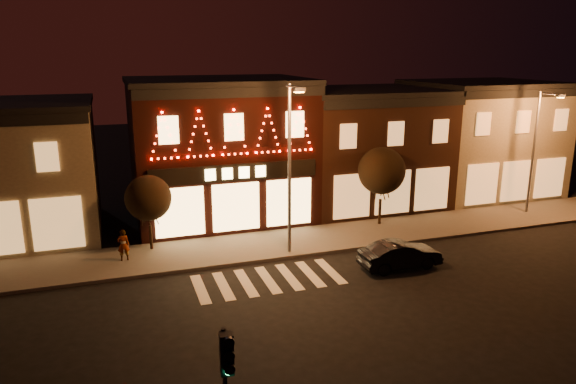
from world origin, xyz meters
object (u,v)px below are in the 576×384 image
dark_sedan (400,255)px  pedestrian (123,245)px  streetlamp_mid (291,157)px  traffic_signal_near (227,382)px

dark_sedan → pedestrian: pedestrian is taller
streetlamp_mid → pedestrian: 8.95m
streetlamp_mid → pedestrian: size_ratio=5.31×
streetlamp_mid → dark_sedan: (4.36, -3.02, -4.33)m
pedestrian → traffic_signal_near: bearing=92.3°
traffic_signal_near → pedestrian: (-1.74, 15.21, -2.10)m
traffic_signal_near → streetlamp_mid: 14.96m
pedestrian → dark_sedan: bearing=154.7°
streetlamp_mid → dark_sedan: bearing=-39.2°
traffic_signal_near → pedestrian: traffic_signal_near is taller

